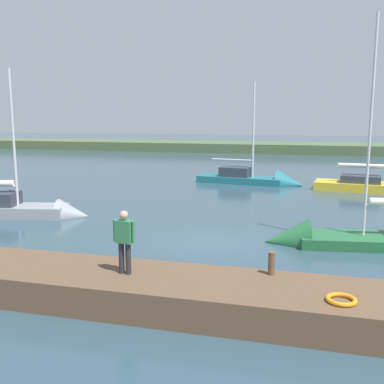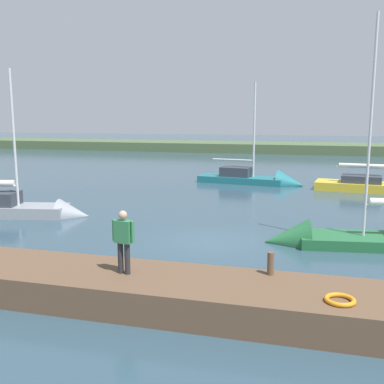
# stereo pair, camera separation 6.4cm
# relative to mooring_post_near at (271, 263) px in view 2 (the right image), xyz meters

# --- Properties ---
(ground_plane) EXTENTS (200.00, 200.00, 0.00)m
(ground_plane) POSITION_rel_mooring_post_near_xyz_m (2.63, -5.11, -1.08)
(ground_plane) COLOR #2D4756
(far_shoreline) EXTENTS (180.00, 8.00, 2.40)m
(far_shoreline) POSITION_rel_mooring_post_near_xyz_m (2.63, -49.76, -1.08)
(far_shoreline) COLOR #4C603D
(far_shoreline) RESTS_ON ground_plane
(dock_pier) EXTENTS (26.34, 2.37, 0.79)m
(dock_pier) POSITION_rel_mooring_post_near_xyz_m (2.63, 0.83, -0.69)
(dock_pier) COLOR brown
(dock_pier) RESTS_ON ground_plane
(mooring_post_near) EXTENTS (0.17, 0.17, 0.58)m
(mooring_post_near) POSITION_rel_mooring_post_near_xyz_m (0.00, 0.00, 0.00)
(mooring_post_near) COLOR brown
(mooring_post_near) RESTS_ON dock_pier
(life_ring_buoy) EXTENTS (0.66, 0.66, 0.10)m
(life_ring_buoy) POSITION_rel_mooring_post_near_xyz_m (-1.59, 1.30, -0.24)
(life_ring_buoy) COLOR orange
(life_ring_buoy) RESTS_ON dock_pier
(sailboat_far_right) EXTENTS (7.63, 2.98, 7.96)m
(sailboat_far_right) POSITION_rel_mooring_post_near_xyz_m (2.61, -20.44, -0.89)
(sailboat_far_right) COLOR #1E6B75
(sailboat_far_right) RESTS_ON ground_plane
(sailboat_far_left) EXTENTS (8.00, 2.87, 9.08)m
(sailboat_far_left) POSITION_rel_mooring_post_near_xyz_m (-2.73, -6.09, -0.92)
(sailboat_far_left) COLOR #236638
(sailboat_far_left) RESTS_ON ground_plane
(sailboat_near_dock) EXTENTS (7.52, 3.06, 7.65)m
(sailboat_near_dock) POSITION_rel_mooring_post_near_xyz_m (12.58, -7.17, -0.90)
(sailboat_near_dock) COLOR gray
(sailboat_near_dock) RESTS_ON ground_plane
(person_on_dock) EXTENTS (0.62, 0.28, 1.62)m
(person_on_dock) POSITION_rel_mooring_post_near_xyz_m (3.57, 0.86, 0.63)
(person_on_dock) COLOR #28282D
(person_on_dock) RESTS_ON dock_pier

